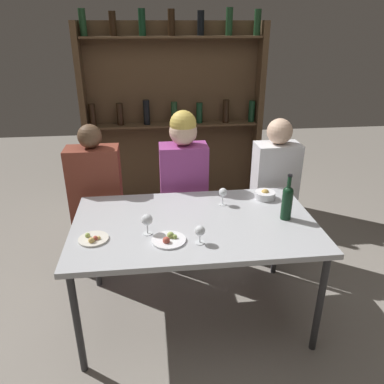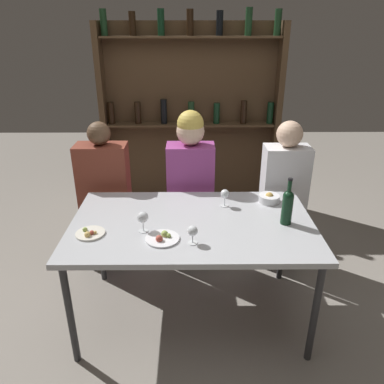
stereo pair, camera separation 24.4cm
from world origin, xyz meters
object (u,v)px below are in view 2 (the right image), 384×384
(wine_bottle, at_px, (287,205))
(seated_person_left, at_px, (106,202))
(snack_bowl, at_px, (269,198))
(food_plate_0, at_px, (162,238))
(food_plate_1, at_px, (90,233))
(seated_person_right, at_px, (282,200))
(seated_person_center, at_px, (191,193))
(wine_glass_2, at_px, (193,232))
(wine_glass_1, at_px, (143,218))
(wine_glass_0, at_px, (225,194))

(wine_bottle, height_order, seated_person_left, seated_person_left)
(snack_bowl, height_order, seated_person_left, seated_person_left)
(food_plate_0, relative_size, snack_bowl, 1.38)
(food_plate_0, bearing_deg, food_plate_1, 172.27)
(food_plate_1, relative_size, seated_person_right, 0.14)
(seated_person_center, bearing_deg, wine_glass_2, -89.21)
(seated_person_left, distance_m, seated_person_right, 1.47)
(seated_person_left, bearing_deg, seated_person_right, 0.00)
(wine_bottle, bearing_deg, seated_person_center, 131.74)
(food_plate_0, bearing_deg, seated_person_left, 121.16)
(wine_glass_1, xyz_separation_m, wine_glass_2, (0.31, -0.14, -0.02))
(wine_glass_0, distance_m, seated_person_left, 1.07)
(seated_person_left, distance_m, seated_person_center, 0.71)
(seated_person_left, bearing_deg, food_plate_0, -58.84)
(food_plate_0, xyz_separation_m, food_plate_1, (-0.45, 0.06, -0.00))
(wine_glass_0, bearing_deg, wine_bottle, -34.36)
(wine_glass_1, bearing_deg, wine_glass_2, -24.44)
(seated_person_center, bearing_deg, wine_glass_0, -61.01)
(wine_glass_1, height_order, snack_bowl, wine_glass_1)
(wine_bottle, xyz_separation_m, wine_glass_0, (-0.37, 0.26, -0.04))
(wine_glass_0, bearing_deg, seated_person_center, 118.99)
(wine_glass_0, xyz_separation_m, seated_person_right, (0.53, 0.43, -0.25))
(seated_person_center, bearing_deg, seated_person_right, 0.00)
(wine_glass_0, bearing_deg, food_plate_1, -155.65)
(food_plate_1, bearing_deg, snack_bowl, 20.79)
(wine_glass_2, distance_m, snack_bowl, 0.79)
(seated_person_right, bearing_deg, wine_glass_1, -143.73)
(wine_bottle, distance_m, seated_person_center, 0.95)
(wine_bottle, relative_size, seated_person_center, 0.23)
(wine_glass_0, bearing_deg, wine_glass_2, -114.75)
(food_plate_0, distance_m, snack_bowl, 0.90)
(snack_bowl, distance_m, seated_person_right, 0.46)
(seated_person_center, bearing_deg, food_plate_1, -127.11)
(wine_glass_2, bearing_deg, wine_glass_0, 65.25)
(wine_glass_0, distance_m, food_plate_0, 0.62)
(seated_person_left, bearing_deg, food_plate_1, -84.13)
(wine_glass_1, xyz_separation_m, seated_person_right, (1.07, 0.78, -0.25))
(wine_glass_0, relative_size, wine_glass_2, 1.10)
(wine_bottle, distance_m, snack_bowl, 0.34)
(food_plate_1, height_order, snack_bowl, snack_bowl)
(wine_glass_1, distance_m, food_plate_0, 0.18)
(food_plate_1, xyz_separation_m, seated_person_center, (0.62, 0.82, -0.10))
(food_plate_1, bearing_deg, seated_person_left, 95.87)
(food_plate_0, bearing_deg, wine_glass_2, -12.49)
(snack_bowl, height_order, seated_person_right, seated_person_right)
(wine_glass_1, distance_m, seated_person_center, 0.86)
(snack_bowl, bearing_deg, wine_glass_1, -154.52)
(seated_person_right, bearing_deg, snack_bowl, -118.42)
(seated_person_right, bearing_deg, food_plate_1, -149.42)
(snack_bowl, relative_size, seated_person_right, 0.12)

